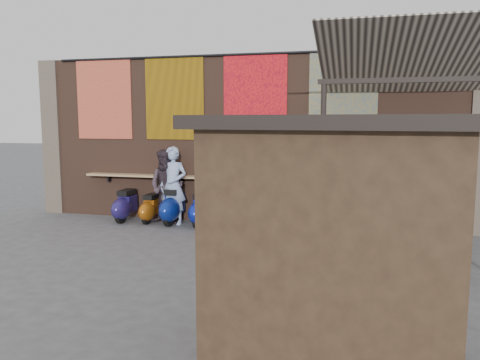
{
  "coord_description": "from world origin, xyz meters",
  "views": [
    {
      "loc": [
        2.65,
        -8.28,
        2.47
      ],
      "look_at": [
        0.26,
        1.2,
        1.22
      ],
      "focal_mm": 35.0,
      "sensor_mm": 36.0,
      "label": 1
    }
  ],
  "objects": [
    {
      "name": "tapestry_redgold",
      "position": [
        -3.6,
        2.48,
        3.0
      ],
      "size": [
        1.5,
        0.02,
        2.0
      ],
      "primitive_type": "cube",
      "color": "maroon",
      "rests_on": "brick_wall"
    },
    {
      "name": "ground",
      "position": [
        0.0,
        0.0,
        0.0
      ],
      "size": [
        70.0,
        70.0,
        0.0
      ],
      "primitive_type": "plane",
      "color": "#474749",
      "rests_on": "ground"
    },
    {
      "name": "scooter_stool_6",
      "position": [
        1.02,
        2.0,
        0.35
      ],
      "size": [
        0.33,
        0.73,
        0.7
      ],
      "primitive_type": null,
      "color": "#186338",
      "rests_on": "ground"
    },
    {
      "name": "scooter_stool_7",
      "position": [
        1.69,
        2.05,
        0.41
      ],
      "size": [
        0.39,
        0.86,
        0.82
      ],
      "primitive_type": null,
      "color": "black",
      "rests_on": "ground"
    },
    {
      "name": "awning_ledger",
      "position": [
        3.5,
        2.49,
        3.95
      ],
      "size": [
        3.3,
        0.08,
        0.12
      ],
      "primitive_type": "cube",
      "color": "#33261C",
      "rests_on": "brick_wall"
    },
    {
      "name": "market_stall",
      "position": [
        2.47,
        -3.75,
        1.2
      ],
      "size": [
        2.38,
        1.9,
        2.39
      ],
      "primitive_type": "cube",
      "rotation": [
        0.0,
        0.0,
        -0.11
      ],
      "color": "black",
      "rests_on": "ground"
    },
    {
      "name": "pier_left",
      "position": [
        -5.2,
        2.7,
        2.0
      ],
      "size": [
        0.5,
        0.5,
        4.0
      ],
      "primitive_type": "cube",
      "color": "#4C4238",
      "rests_on": "ground"
    },
    {
      "name": "tapestry_orange",
      "position": [
        0.3,
        2.48,
        3.0
      ],
      "size": [
        1.5,
        0.02,
        2.0
      ],
      "primitive_type": "cube",
      "color": "red",
      "rests_on": "brick_wall"
    },
    {
      "name": "stall_shelf",
      "position": [
        2.56,
        -2.9,
        0.87
      ],
      "size": [
        1.83,
        0.3,
        0.06
      ],
      "primitive_type": "cube",
      "rotation": [
        0.0,
        0.0,
        -0.11
      ],
      "color": "#473321",
      "rests_on": "market_stall"
    },
    {
      "name": "scooter_stool_5",
      "position": [
        0.4,
        2.05,
        0.39
      ],
      "size": [
        0.37,
        0.83,
        0.79
      ],
      "primitive_type": null,
      "color": "#121944",
      "rests_on": "ground"
    },
    {
      "name": "scooter_stool_8",
      "position": [
        2.34,
        2.0,
        0.39
      ],
      "size": [
        0.37,
        0.82,
        0.78
      ],
      "primitive_type": null,
      "color": "#10521B",
      "rests_on": "ground"
    },
    {
      "name": "awning_header",
      "position": [
        3.5,
        -0.6,
        3.08
      ],
      "size": [
        3.0,
        0.08,
        0.08
      ],
      "primitive_type": "cube",
      "color": "black",
      "rests_on": "awning_post_left"
    },
    {
      "name": "shelf_box",
      "position": [
        0.85,
        2.3,
        1.25
      ],
      "size": [
        0.55,
        0.31,
        0.25
      ],
      "primitive_type": "cube",
      "color": "white",
      "rests_on": "eating_counter"
    },
    {
      "name": "awning_canvas",
      "position": [
        3.5,
        0.9,
        3.55
      ],
      "size": [
        3.2,
        3.28,
        0.97
      ],
      "primitive_type": "cube",
      "rotation": [
        -0.28,
        0.0,
        0.0
      ],
      "color": "beige",
      "rests_on": "brick_wall"
    },
    {
      "name": "tapestry_sun",
      "position": [
        -1.7,
        2.48,
        3.0
      ],
      "size": [
        1.5,
        0.02,
        2.0
      ],
      "primitive_type": "cube",
      "color": "#CF8E0C",
      "rests_on": "brick_wall"
    },
    {
      "name": "stall_sign",
      "position": [
        2.56,
        -2.9,
        1.74
      ],
      "size": [
        1.2,
        0.17,
        0.5
      ],
      "primitive_type": "cube",
      "rotation": [
        0.0,
        0.0,
        -0.11
      ],
      "color": "gold",
      "rests_on": "market_stall"
    },
    {
      "name": "scooter_stool_3",
      "position": [
        -0.89,
        1.97,
        0.38
      ],
      "size": [
        0.36,
        0.81,
        0.77
      ],
      "primitive_type": null,
      "color": "#0D1A8F",
      "rests_on": "ground"
    },
    {
      "name": "scooter_stool_0",
      "position": [
        -2.83,
        1.98,
        0.39
      ],
      "size": [
        0.36,
        0.81,
        0.77
      ],
      "primitive_type": null,
      "color": "navy",
      "rests_on": "ground"
    },
    {
      "name": "scooter_stool_4",
      "position": [
        -0.28,
        1.95,
        0.4
      ],
      "size": [
        0.38,
        0.84,
        0.8
      ],
      "primitive_type": null,
      "color": "#B30D30",
      "rests_on": "ground"
    },
    {
      "name": "shopper_navy",
      "position": [
        2.73,
        0.61,
        0.93
      ],
      "size": [
        1.11,
        1.08,
        1.86
      ],
      "primitive_type": "imported",
      "rotation": [
        0.0,
        0.0,
        3.9
      ],
      "color": "black",
      "rests_on": "ground"
    },
    {
      "name": "shopper_tan",
      "position": [
        3.3,
        1.3,
        0.82
      ],
      "size": [
        0.82,
        0.95,
        1.64
      ],
      "primitive_type": "imported",
      "rotation": [
        0.0,
        0.0,
        1.11
      ],
      "color": "#92705D",
      "rests_on": "ground"
    },
    {
      "name": "brick_wall",
      "position": [
        0.0,
        2.7,
        2.0
      ],
      "size": [
        10.0,
        0.4,
        4.0
      ],
      "primitive_type": "cube",
      "color": "brown",
      "rests_on": "ground"
    },
    {
      "name": "tapestry_multi",
      "position": [
        2.3,
        2.48,
        3.0
      ],
      "size": [
        1.5,
        0.02,
        2.0
      ],
      "primitive_type": "cube",
      "color": "#22527E",
      "rests_on": "brick_wall"
    },
    {
      "name": "diner_left",
      "position": [
        -1.58,
        2.0,
        0.93
      ],
      "size": [
        0.71,
        0.49,
        1.86
      ],
      "primitive_type": "imported",
      "rotation": [
        0.0,
        0.0,
        -0.08
      ],
      "color": "#92A7D4",
      "rests_on": "ground"
    },
    {
      "name": "shopper_grey",
      "position": [
        3.29,
        -0.65,
        0.93
      ],
      "size": [
        1.38,
        1.2,
        1.86
      ],
      "primitive_type": "imported",
      "rotation": [
        0.0,
        0.0,
        2.62
      ],
      "color": "#5C5C61",
      "rests_on": "ground"
    },
    {
      "name": "hang_rail",
      "position": [
        0.0,
        2.47,
        3.98
      ],
      "size": [
        9.5,
        0.06,
        0.06
      ],
      "primitive_type": "cylinder",
      "rotation": [
        0.0,
        1.57,
        0.0
      ],
      "color": "black",
      "rests_on": "brick_wall"
    },
    {
      "name": "diner_right",
      "position": [
        -1.74,
        2.0,
        0.89
      ],
      "size": [
        0.89,
        0.7,
        1.78
      ],
      "primitive_type": "imported",
      "rotation": [
        0.0,
        0.0,
        -0.04
      ],
      "color": "#332830",
      "rests_on": "ground"
    },
    {
      "name": "scooter_stool_2",
      "position": [
        -1.59,
        2.01,
        0.42
      ],
      "size": [
        0.4,
        0.89,
        0.85
      ],
      "primitive_type": null,
      "color": "navy",
      "rests_on": "ground"
    },
    {
      "name": "eating_counter",
      "position": [
        0.0,
        2.33,
        1.1
      ],
      "size": [
        8.0,
        0.32,
        0.05
      ],
      "primitive_type": "cube",
      "color": "#9E7A51",
      "rests_on": "brick_wall"
    },
    {
      "name": "awning_post_left",
      "position": [
        2.1,
        -0.6,
        1.55
      ],
      "size": [
        0.09,
        0.09,
        3.1
      ],
      "primitive_type": "cylinder",
      "color": "black",
      "rests_on": "ground"
    },
    {
      "name": "scooter_stool_1",
      "position": [
        -2.19,
        2.01,
        0.34
      ],
      "size": [
        0.32,
        0.72,
        0.68
      ],
      "primitive_type": null,
      "color": "#974C0D",
      "rests_on": "ground"
    },
    {
      "name": "pier_right",
      "position": [
        5.2,
        2.7,
        2.0
      ],
      "size": [
        0.5,
        0.5,
        4.0
      ],
      "primitive_type": "cube",
      "color": "#4C4238",
      "rests_on": "ground"
    },
    {
      "name": "stall_roof",
      "position": [
        2.47,
        -3.75,
        2.45
      ],
      "size": [
        2.67,
        2.17,
        0.12
      ],
      "primitive_type": "cube",
      "rotation": [
        0.0,
        0.0,
        -0.11
      ],
      "color": "black",
      "rests_on": "market_stall"
    }
  ]
}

